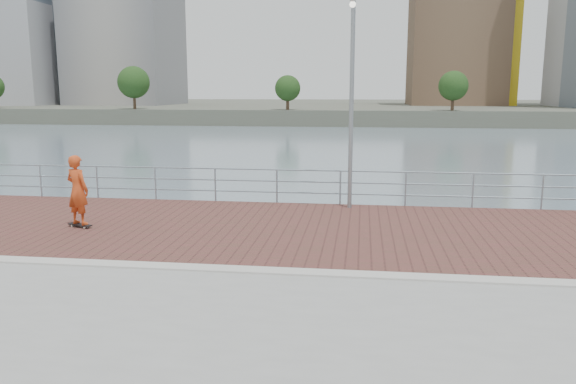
# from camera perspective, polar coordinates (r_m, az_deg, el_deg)

# --- Properties ---
(water) EXTENTS (400.00, 400.00, 0.00)m
(water) POSITION_cam_1_polar(r_m,az_deg,el_deg) (12.25, -1.29, -17.11)
(water) COLOR slate
(water) RESTS_ON ground
(brick_lane) EXTENTS (40.00, 6.80, 0.02)m
(brick_lane) POSITION_cam_1_polar(r_m,az_deg,el_deg) (14.89, 0.81, -3.78)
(brick_lane) COLOR brown
(brick_lane) RESTS_ON seawall
(curb) EXTENTS (40.00, 0.40, 0.06)m
(curb) POSITION_cam_1_polar(r_m,az_deg,el_deg) (11.45, -1.33, -8.06)
(curb) COLOR #B7B5AD
(curb) RESTS_ON seawall
(far_shore) EXTENTS (320.00, 95.00, 2.50)m
(far_shore) POSITION_cam_1_polar(r_m,az_deg,el_deg) (133.32, 6.90, 8.43)
(far_shore) COLOR #4C5142
(far_shore) RESTS_ON ground
(guardrail) EXTENTS (39.06, 0.06, 1.13)m
(guardrail) POSITION_cam_1_polar(r_m,az_deg,el_deg) (18.06, 2.09, 0.94)
(guardrail) COLOR #8C9EA8
(guardrail) RESTS_ON brick_lane
(street_lamp) EXTENTS (0.48, 1.41, 6.65)m
(street_lamp) POSITION_cam_1_polar(r_m,az_deg,el_deg) (16.78, 6.53, 13.98)
(street_lamp) COLOR gray
(street_lamp) RESTS_ON brick_lane
(skateboard) EXTENTS (0.73, 0.41, 0.08)m
(skateboard) POSITION_cam_1_polar(r_m,az_deg,el_deg) (16.03, -20.38, -3.14)
(skateboard) COLOR black
(skateboard) RESTS_ON brick_lane
(skateboarder) EXTENTS (0.79, 0.64, 1.86)m
(skateboarder) POSITION_cam_1_polar(r_m,az_deg,el_deg) (15.85, -20.60, 0.20)
(skateboarder) COLOR #C8441A
(skateboarder) RESTS_ON skateboard
(shoreline_trees) EXTENTS (109.30, 5.13, 6.83)m
(shoreline_trees) POSITION_cam_1_polar(r_m,az_deg,el_deg) (88.75, -1.12, 10.78)
(shoreline_trees) COLOR #473323
(shoreline_trees) RESTS_ON far_shore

